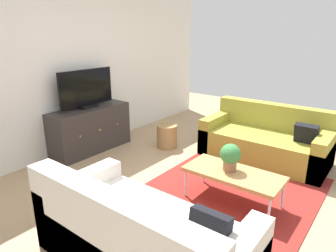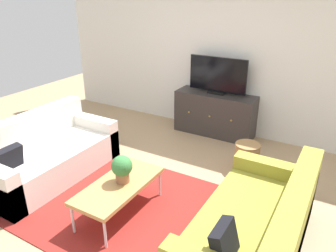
% 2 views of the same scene
% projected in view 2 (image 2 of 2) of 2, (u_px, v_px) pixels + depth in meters
% --- Properties ---
extents(ground_plane, '(10.00, 10.00, 0.00)m').
position_uv_depth(ground_plane, '(139.00, 202.00, 3.83)').
color(ground_plane, tan).
extents(wall_back, '(6.40, 0.12, 2.70)m').
position_uv_depth(wall_back, '(225.00, 52.00, 5.32)').
color(wall_back, silver).
rests_on(wall_back, ground_plane).
extents(area_rug, '(2.50, 1.90, 0.01)m').
position_uv_depth(area_rug, '(131.00, 208.00, 3.71)').
color(area_rug, maroon).
rests_on(area_rug, ground_plane).
extents(couch_left_side, '(0.89, 1.80, 0.80)m').
position_uv_depth(couch_left_side, '(45.00, 156.00, 4.31)').
color(couch_left_side, silver).
rests_on(couch_left_side, ground_plane).
extents(couch_right_side, '(0.89, 1.80, 0.80)m').
position_uv_depth(couch_right_side, '(259.00, 232.00, 2.97)').
color(couch_right_side, olive).
rests_on(couch_right_side, ground_plane).
extents(coffee_table, '(0.50, 1.07, 0.39)m').
position_uv_depth(coffee_table, '(119.00, 186.00, 3.51)').
color(coffee_table, '#B7844C').
rests_on(coffee_table, ground_plane).
extents(potted_plant, '(0.23, 0.23, 0.31)m').
position_uv_depth(potted_plant, '(122.00, 168.00, 3.46)').
color(potted_plant, '#936042').
rests_on(potted_plant, coffee_table).
extents(tv_console, '(1.34, 0.47, 0.71)m').
position_uv_depth(tv_console, '(215.00, 114.00, 5.49)').
color(tv_console, '#332D2B').
rests_on(tv_console, ground_plane).
extents(flat_screen_tv, '(0.97, 0.16, 0.60)m').
position_uv_depth(flat_screen_tv, '(217.00, 76.00, 5.25)').
color(flat_screen_tv, black).
rests_on(flat_screen_tv, tv_console).
extents(wicker_basket, '(0.34, 0.34, 0.39)m').
position_uv_depth(wicker_basket, '(247.00, 157.00, 4.45)').
color(wicker_basket, '#9E7547').
rests_on(wicker_basket, ground_plane).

